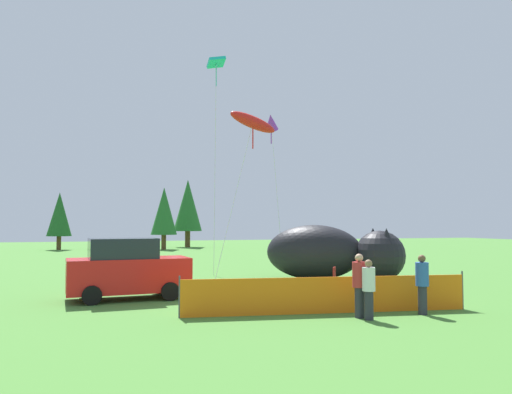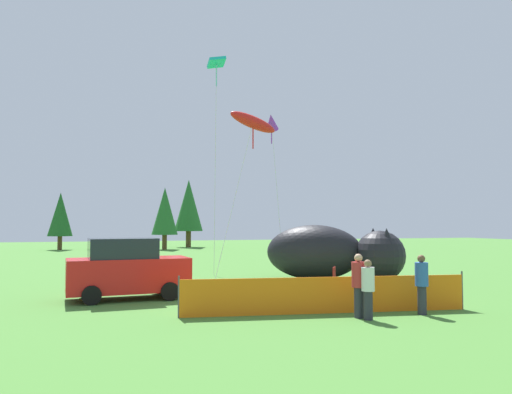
{
  "view_description": "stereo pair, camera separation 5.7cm",
  "coord_description": "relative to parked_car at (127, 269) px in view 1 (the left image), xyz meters",
  "views": [
    {
      "loc": [
        -5.62,
        -17.05,
        2.59
      ],
      "look_at": [
        0.92,
        3.56,
        3.75
      ],
      "focal_mm": 35.0,
      "sensor_mm": 36.0,
      "label": 1
    },
    {
      "loc": [
        -5.56,
        -17.07,
        2.59
      ],
      "look_at": [
        0.92,
        3.56,
        3.75
      ],
      "focal_mm": 35.0,
      "sensor_mm": 36.0,
      "label": 2
    }
  ],
  "objects": [
    {
      "name": "parked_car",
      "position": [
        0.0,
        0.0,
        0.0
      ],
      "size": [
        4.17,
        2.2,
        2.09
      ],
      "rotation": [
        0.0,
        0.0,
        0.07
      ],
      "color": "red",
      "rests_on": "ground"
    },
    {
      "name": "horizon_tree_east",
      "position": [
        5.35,
        32.97,
        2.83
      ],
      "size": [
        2.63,
        2.63,
        6.27
      ],
      "color": "brown",
      "rests_on": "ground"
    },
    {
      "name": "kite_red_lizard",
      "position": [
        6.13,
        5.22,
        6.49
      ],
      "size": [
        3.64,
        2.37,
        8.24
      ],
      "color": "silver",
      "rests_on": "ground"
    },
    {
      "name": "horizon_tree_west",
      "position": [
        -4.67,
        35.45,
        2.49
      ],
      "size": [
        2.4,
        2.4,
        5.73
      ],
      "color": "brown",
      "rests_on": "ground"
    },
    {
      "name": "kite_purple_delta",
      "position": [
        8.72,
        9.86,
        7.56
      ],
      "size": [
        1.23,
        2.84,
        9.24
      ],
      "color": "silver",
      "rests_on": "ground"
    },
    {
      "name": "spectator_in_blue_shirt",
      "position": [
        6.02,
        -5.76,
        -0.14
      ],
      "size": [
        0.35,
        0.35,
        1.62
      ],
      "color": "#2D2D38",
      "rests_on": "ground"
    },
    {
      "name": "spectator_in_red_shirt",
      "position": [
        7.9,
        -5.51,
        -0.1
      ],
      "size": [
        0.37,
        0.37,
        1.7
      ],
      "color": "#2D2D38",
      "rests_on": "ground"
    },
    {
      "name": "horizon_tree_northeast",
      "position": [
        8.51,
        37.3,
        3.59
      ],
      "size": [
        3.14,
        3.14,
        7.51
      ],
      "color": "brown",
      "rests_on": "ground"
    },
    {
      "name": "folding_chair",
      "position": [
        7.54,
        -0.31,
        -0.48
      ],
      "size": [
        0.76,
        0.76,
        0.93
      ],
      "rotation": [
        0.0,
        0.0,
        2.52
      ],
      "color": "maroon",
      "rests_on": "ground"
    },
    {
      "name": "ground_plane",
      "position": [
        4.62,
        -0.73,
        -1.02
      ],
      "size": [
        120.0,
        120.0,
        0.0
      ],
      "primitive_type": "plane",
      "color": "#477F33"
    },
    {
      "name": "inflatable_cat",
      "position": [
        9.3,
        3.21,
        0.15
      ],
      "size": [
        6.26,
        4.86,
        2.53
      ],
      "rotation": [
        0.0,
        0.0,
        -0.53
      ],
      "color": "black",
      "rests_on": "ground"
    },
    {
      "name": "spectator_in_green_shirt",
      "position": [
        5.92,
        -5.43,
        -0.06
      ],
      "size": [
        0.38,
        0.38,
        1.76
      ],
      "color": "#2D2D38",
      "rests_on": "ground"
    },
    {
      "name": "kite_teal_diamond",
      "position": [
        4.93,
        8.0,
        9.97
      ],
      "size": [
        0.94,
        1.81,
        11.54
      ],
      "color": "silver",
      "rests_on": "ground"
    },
    {
      "name": "safety_fence",
      "position": [
        5.39,
        -4.54,
        -0.5
      ],
      "size": [
        8.47,
        1.25,
        1.15
      ],
      "rotation": [
        0.0,
        0.0,
        -0.14
      ],
      "color": "orange",
      "rests_on": "ground"
    }
  ]
}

